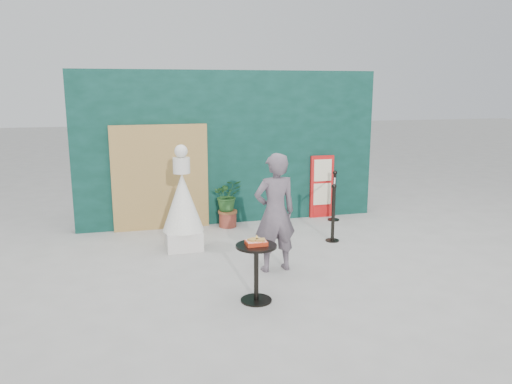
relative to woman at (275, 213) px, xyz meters
name	(u,v)px	position (x,y,z in m)	size (l,w,h in m)	color
ground	(278,276)	(-0.03, -0.25, -0.88)	(60.00, 60.00, 0.00)	#ADAAA5
back_wall	(230,148)	(-0.03, 2.90, 0.62)	(6.00, 0.30, 3.00)	#0A2D24
bamboo_fence	(160,178)	(-1.43, 2.69, 0.12)	(1.80, 0.08, 2.00)	tan
woman	(275,213)	(0.00, 0.00, 0.00)	(0.64, 0.42, 1.76)	#695A65
menu_board	(322,187)	(1.87, 2.70, -0.23)	(0.50, 0.07, 1.30)	red
statue	(183,207)	(-1.18, 1.38, -0.16)	(0.69, 0.69, 1.77)	beige
cafe_table	(256,264)	(-0.56, -1.00, -0.38)	(0.52, 0.52, 0.75)	black
food_basket	(256,242)	(-0.55, -0.99, -0.09)	(0.26, 0.19, 0.11)	red
planter	(228,200)	(-0.18, 2.48, -0.34)	(0.55, 0.48, 0.94)	#974131
stanchion_barrier	(334,205)	(1.72, 1.74, -0.39)	(0.84, 1.54, 1.03)	black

